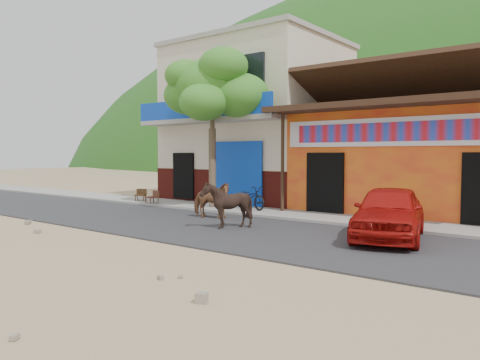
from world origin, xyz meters
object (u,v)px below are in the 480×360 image
Objects in this scene: tree at (212,129)px; red_car at (389,212)px; scooter at (250,197)px; cow_dark at (226,205)px; cafe_chair_left at (152,191)px; cafe_chair_right at (140,190)px; cow_tan at (211,200)px.

red_car is at bearing -14.63° from tree.
scooter is (1.61, 0.27, -2.56)m from tree.
tree reaches higher than cow_dark.
scooter is 4.58m from cafe_chair_left.
cafe_chair_right is at bearing 109.51° from scooter.
scooter is at bearing -13.59° from cow_tan.
cafe_chair_right reaches higher than scooter.
cow_dark reaches higher than cafe_chair_left.
red_car reaches higher than cafe_chair_left.
red_car is 10.65m from cafe_chair_left.
tree reaches higher than cow_tan.
cow_dark is (1.72, -1.28, 0.07)m from cow_tan.
cafe_chair_left is at bearing -52.10° from cafe_chair_right.
cafe_chair_right is (-7.50, 3.14, -0.11)m from cow_dark.
scooter is at bearing -30.38° from cafe_chair_right.
cafe_chair_left is at bearing -127.09° from cow_dark.
tree is 1.54× the size of red_car.
red_car is (5.96, -0.02, 0.06)m from cow_tan.
scooter is at bearing -166.43° from cow_dark.
red_car is at bearing -94.89° from scooter.
cafe_chair_right is (-5.77, 1.86, -0.05)m from cow_tan.
cow_tan is at bearing -7.43° from cafe_chair_left.
scooter is (-6.04, 2.26, -0.15)m from red_car.
cow_tan is 1.47× the size of cafe_chair_left.
cafe_chair_right is (-11.73, 1.88, -0.11)m from red_car.
tree is 3.62× the size of scooter.
cow_tan is (1.69, -1.97, -2.48)m from tree.
tree is at bearing 115.05° from scooter.
cow_dark reaches higher than scooter.
tree is at bearing 150.63° from red_car.
cow_dark is 0.81× the size of scooter.
tree is 4.49× the size of cow_dark.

